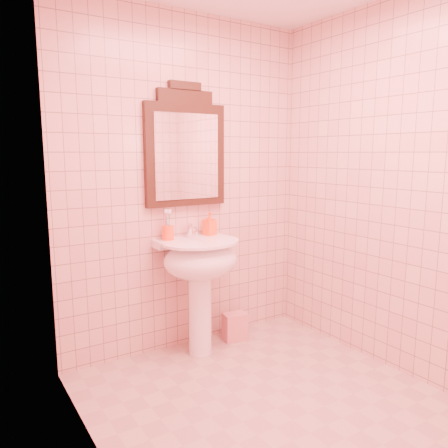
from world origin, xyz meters
TOP-DOWN VIEW (x-y plane):
  - floor at (0.00, 0.00)m, footprint 2.20×2.20m
  - back_wall at (0.00, 1.10)m, footprint 2.00×0.02m
  - pedestal_sink at (-0.02, 0.87)m, footprint 0.58×0.58m
  - faucet at (-0.02, 1.01)m, footprint 0.04×0.16m
  - mirror at (-0.02, 1.07)m, footprint 0.64×0.06m
  - toothbrush_cup at (-0.20, 1.02)m, footprint 0.09×0.09m
  - soap_dispenser at (0.15, 1.01)m, footprint 0.10×0.10m
  - towel at (0.33, 0.93)m, footprint 0.20×0.15m

SIDE VIEW (x-z plane):
  - floor at x=0.00m, z-range 0.00..0.00m
  - towel at x=0.33m, z-range 0.00..0.22m
  - pedestal_sink at x=-0.02m, z-range 0.23..1.09m
  - toothbrush_cup at x=-0.20m, z-range 0.82..1.02m
  - faucet at x=-0.02m, z-range 0.87..0.97m
  - soap_dispenser at x=0.15m, z-range 0.86..1.04m
  - back_wall at x=0.00m, z-range 0.00..2.50m
  - mirror at x=-0.02m, z-range 1.06..1.96m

